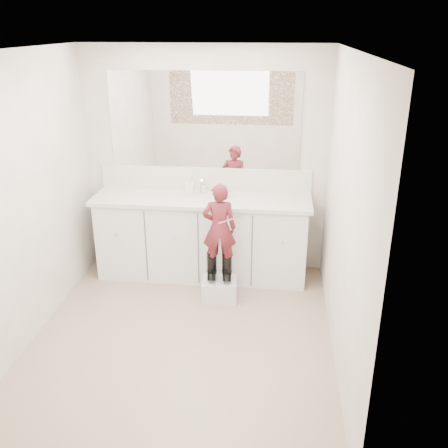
# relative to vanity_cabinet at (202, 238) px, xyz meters

# --- Properties ---
(floor) EXTENTS (3.00, 3.00, 0.00)m
(floor) POSITION_rel_vanity_cabinet_xyz_m (0.00, -1.23, -0.42)
(floor) COLOR #8E735D
(floor) RESTS_ON ground
(ceiling) EXTENTS (3.00, 3.00, 0.00)m
(ceiling) POSITION_rel_vanity_cabinet_xyz_m (0.00, -1.23, 1.97)
(ceiling) COLOR white
(ceiling) RESTS_ON wall_back
(wall_back) EXTENTS (2.60, 0.00, 2.60)m
(wall_back) POSITION_rel_vanity_cabinet_xyz_m (0.00, 0.27, 0.77)
(wall_back) COLOR #BDAFA2
(wall_back) RESTS_ON floor
(wall_front) EXTENTS (2.60, 0.00, 2.60)m
(wall_front) POSITION_rel_vanity_cabinet_xyz_m (0.00, -2.73, 0.77)
(wall_front) COLOR #BDAFA2
(wall_front) RESTS_ON floor
(wall_left) EXTENTS (0.00, 3.00, 3.00)m
(wall_left) POSITION_rel_vanity_cabinet_xyz_m (-1.30, -1.23, 0.78)
(wall_left) COLOR #BDAFA2
(wall_left) RESTS_ON floor
(wall_right) EXTENTS (0.00, 3.00, 3.00)m
(wall_right) POSITION_rel_vanity_cabinet_xyz_m (1.30, -1.23, 0.78)
(wall_right) COLOR #BDAFA2
(wall_right) RESTS_ON floor
(vanity_cabinet) EXTENTS (2.20, 0.55, 0.85)m
(vanity_cabinet) POSITION_rel_vanity_cabinet_xyz_m (0.00, 0.00, 0.00)
(vanity_cabinet) COLOR silver
(vanity_cabinet) RESTS_ON floor
(countertop) EXTENTS (2.28, 0.58, 0.04)m
(countertop) POSITION_rel_vanity_cabinet_xyz_m (0.00, -0.01, 0.45)
(countertop) COLOR beige
(countertop) RESTS_ON vanity_cabinet
(backsplash) EXTENTS (2.28, 0.03, 0.25)m
(backsplash) POSITION_rel_vanity_cabinet_xyz_m (0.00, 0.26, 0.59)
(backsplash) COLOR beige
(backsplash) RESTS_ON countertop
(mirror) EXTENTS (2.00, 0.02, 1.00)m
(mirror) POSITION_rel_vanity_cabinet_xyz_m (0.00, 0.26, 1.22)
(mirror) COLOR white
(mirror) RESTS_ON wall_back
(dot_panel) EXTENTS (2.00, 0.01, 1.20)m
(dot_panel) POSITION_rel_vanity_cabinet_xyz_m (0.00, -2.71, 1.22)
(dot_panel) COLOR #472819
(dot_panel) RESTS_ON wall_front
(faucet) EXTENTS (0.08, 0.08, 0.10)m
(faucet) POSITION_rel_vanity_cabinet_xyz_m (0.00, 0.15, 0.52)
(faucet) COLOR silver
(faucet) RESTS_ON countertop
(cup) EXTENTS (0.14, 0.14, 0.11)m
(cup) POSITION_rel_vanity_cabinet_xyz_m (0.24, 0.03, 0.52)
(cup) COLOR beige
(cup) RESTS_ON countertop
(soap_bottle) EXTENTS (0.10, 0.10, 0.20)m
(soap_bottle) POSITION_rel_vanity_cabinet_xyz_m (-0.14, 0.08, 0.56)
(soap_bottle) COLOR silver
(soap_bottle) RESTS_ON countertop
(step_stool) EXTENTS (0.36, 0.31, 0.22)m
(step_stool) POSITION_rel_vanity_cabinet_xyz_m (0.24, -0.52, -0.32)
(step_stool) COLOR silver
(step_stool) RESTS_ON floor
(boot_left) EXTENTS (0.12, 0.20, 0.28)m
(boot_left) POSITION_rel_vanity_cabinet_xyz_m (0.17, -0.50, -0.07)
(boot_left) COLOR black
(boot_left) RESTS_ON step_stool
(boot_right) EXTENTS (0.12, 0.20, 0.28)m
(boot_right) POSITION_rel_vanity_cabinet_xyz_m (0.32, -0.50, -0.07)
(boot_right) COLOR black
(boot_right) RESTS_ON step_stool
(toddler) EXTENTS (0.34, 0.24, 0.89)m
(toddler) POSITION_rel_vanity_cabinet_xyz_m (0.24, -0.50, 0.34)
(toddler) COLOR #9B2F3E
(toddler) RESTS_ON step_stool
(toothbrush) EXTENTS (0.14, 0.02, 0.06)m
(toothbrush) POSITION_rel_vanity_cabinet_xyz_m (0.31, -0.58, 0.44)
(toothbrush) COLOR #D85493
(toothbrush) RESTS_ON toddler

